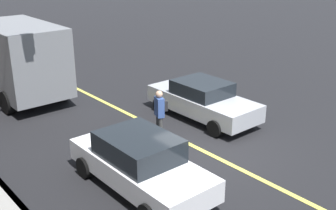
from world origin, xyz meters
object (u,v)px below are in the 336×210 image
object	(u,v)px
car_white	(140,162)
truck_gray	(14,58)
pedestrian_with_backpack	(160,111)
car_silver	(202,100)

from	to	relation	value
car_white	truck_gray	xyz separation A→B (m)	(9.46, -0.45, 0.91)
pedestrian_with_backpack	car_silver	bearing A→B (deg)	-78.96
car_white	truck_gray	distance (m)	9.52
car_silver	truck_gray	world-z (taller)	truck_gray
car_silver	truck_gray	size ratio (longest dim) A/B	0.67
car_silver	truck_gray	distance (m)	8.26
truck_gray	pedestrian_with_backpack	world-z (taller)	truck_gray
car_silver	pedestrian_with_backpack	distance (m)	2.49
car_white	pedestrian_with_backpack	distance (m)	3.02
car_silver	pedestrian_with_backpack	size ratio (longest dim) A/B	2.58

